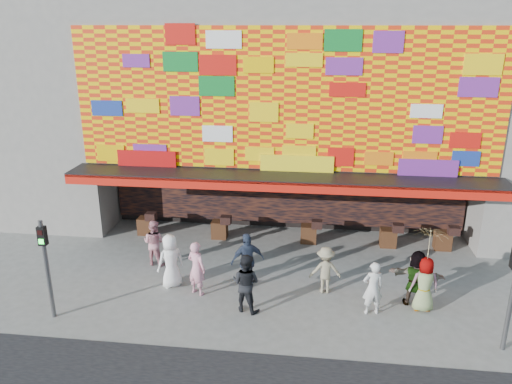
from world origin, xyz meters
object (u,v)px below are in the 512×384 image
ped_g (424,284)px  parasol (429,244)px  ped_f (416,278)px  ped_d (325,270)px  ped_b (197,268)px  ped_i (154,243)px  ped_h (373,288)px  ped_a (171,261)px  signal_left (46,259)px  ped_c (246,283)px  ped_e (248,261)px

ped_g → parasol: size_ratio=0.91×
ped_f → ped_g: size_ratio=1.04×
ped_d → parasol: (2.87, -0.69, 1.38)m
ped_b → ped_i: size_ratio=1.08×
ped_h → parasol: bearing=-179.0°
ped_g → ped_a: bearing=-7.7°
signal_left → ped_c: 5.66m
parasol → ped_d: bearing=166.5°
ped_c → parasol: 5.37m
ped_e → ped_h: (3.80, -1.08, -0.10)m
ped_a → ped_d: (4.89, 0.23, -0.13)m
ped_c → parasol: bearing=-153.7°
ped_a → ped_g: 7.77m
ped_c → ped_b: bearing=-5.4°
signal_left → ped_g: (10.66, 1.69, -1.02)m
signal_left → ped_c: signal_left is taller
ped_e → ped_h: size_ratio=1.13×
ped_d → ped_f: 2.71m
ped_c → ped_g: bearing=-153.7°
ped_f → ped_c: bearing=21.2°
ped_d → ped_f: size_ratio=0.87×
ped_f → signal_left: bearing=21.4°
ped_a → ped_b: ped_a is taller
ped_i → parasol: bearing=179.7°
ped_c → parasol: parasol is taller
ped_b → ped_c: 1.81m
ped_h → ped_i: 7.61m
ped_f → ped_i: ped_f is taller
ped_f → parasol: parasol is taller
ped_h → signal_left: bearing=-4.6°
ped_e → parasol: bearing=146.7°
signal_left → ped_h: signal_left is taller
ped_b → ped_a: bearing=6.9°
ped_a → ped_g: ped_a is taller
parasol → ped_e: bearing=172.5°
signal_left → ped_e: size_ratio=1.62×
signal_left → parasol: (10.66, 1.69, 0.28)m
ped_d → signal_left: bearing=8.9°
ped_b → ped_g: 6.83m
ped_d → ped_h: bearing=133.7°
ped_d → ped_g: bearing=158.5°
ped_b → ped_c: ped_c is taller
ped_b → ped_e: ped_e is taller
ped_e → parasol: size_ratio=1.01×
signal_left → ped_c: bearing=10.8°
ped_d → parasol: 3.25m
ped_b → parasol: size_ratio=0.96×
ped_g → ped_i: size_ratio=1.03×
signal_left → ped_a: (2.90, 2.15, -0.97)m
ped_d → ped_h: (1.35, -1.06, 0.06)m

